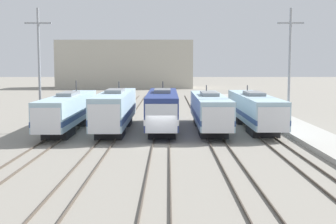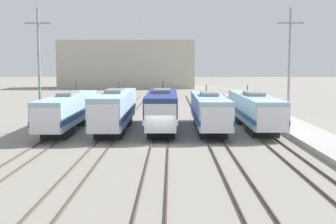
{
  "view_description": "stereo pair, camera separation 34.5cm",
  "coord_description": "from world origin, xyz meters",
  "px_view_note": "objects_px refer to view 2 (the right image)",
  "views": [
    {
      "loc": [
        0.58,
        -39.93,
        6.97
      ],
      "look_at": [
        0.65,
        3.59,
        2.43
      ],
      "focal_mm": 50.0,
      "sensor_mm": 36.0,
      "label": 1
    },
    {
      "loc": [
        0.92,
        -39.93,
        6.97
      ],
      "look_at": [
        0.65,
        3.59,
        2.43
      ],
      "focal_mm": 50.0,
      "sensor_mm": 36.0,
      "label": 2
    }
  ],
  "objects_px": {
    "catenary_tower_left": "(39,67)",
    "catenary_tower_right": "(289,67)",
    "locomotive_center_left": "(114,110)",
    "locomotive_far_right": "(254,110)",
    "locomotive_far_left": "(68,111)",
    "locomotive_center_right": "(209,111)",
    "locomotive_center": "(162,110)"
  },
  "relations": [
    {
      "from": "catenary_tower_left",
      "to": "catenary_tower_right",
      "type": "distance_m",
      "value": 25.22
    },
    {
      "from": "locomotive_far_left",
      "to": "locomotive_center_left",
      "type": "height_order",
      "value": "locomotive_far_left"
    },
    {
      "from": "locomotive_center_right",
      "to": "locomotive_far_right",
      "type": "height_order",
      "value": "locomotive_center_right"
    },
    {
      "from": "locomotive_far_right",
      "to": "catenary_tower_right",
      "type": "distance_m",
      "value": 5.93
    },
    {
      "from": "locomotive_far_left",
      "to": "locomotive_far_right",
      "type": "bearing_deg",
      "value": 4.04
    },
    {
      "from": "locomotive_far_left",
      "to": "locomotive_center",
      "type": "bearing_deg",
      "value": -0.54
    },
    {
      "from": "locomotive_far_left",
      "to": "catenary_tower_left",
      "type": "bearing_deg",
      "value": -160.97
    },
    {
      "from": "locomotive_far_left",
      "to": "locomotive_center_right",
      "type": "height_order",
      "value": "locomotive_far_left"
    },
    {
      "from": "locomotive_center_left",
      "to": "catenary_tower_right",
      "type": "xyz_separation_m",
      "value": [
        17.72,
        -0.61,
        4.39
      ]
    },
    {
      "from": "locomotive_center_left",
      "to": "locomotive_far_right",
      "type": "xyz_separation_m",
      "value": [
        14.71,
        1.67,
        -0.18
      ]
    },
    {
      "from": "catenary_tower_left",
      "to": "locomotive_far_left",
      "type": "bearing_deg",
      "value": 19.03
    },
    {
      "from": "locomotive_far_right",
      "to": "locomotive_center",
      "type": "bearing_deg",
      "value": -171.44
    },
    {
      "from": "locomotive_far_left",
      "to": "locomotive_far_right",
      "type": "relative_size",
      "value": 0.98
    },
    {
      "from": "locomotive_center",
      "to": "locomotive_center_right",
      "type": "distance_m",
      "value": 4.91
    },
    {
      "from": "locomotive_far_left",
      "to": "catenary_tower_left",
      "type": "xyz_separation_m",
      "value": [
        -2.59,
        -0.89,
        4.54
      ]
    },
    {
      "from": "locomotive_far_left",
      "to": "locomotive_center_left",
      "type": "bearing_deg",
      "value": -3.31
    },
    {
      "from": "locomotive_center",
      "to": "locomotive_center_right",
      "type": "height_order",
      "value": "locomotive_center"
    },
    {
      "from": "locomotive_far_left",
      "to": "locomotive_far_right",
      "type": "xyz_separation_m",
      "value": [
        19.61,
        1.38,
        -0.03
      ]
    },
    {
      "from": "locomotive_center_left",
      "to": "locomotive_far_right",
      "type": "height_order",
      "value": "locomotive_center_left"
    },
    {
      "from": "catenary_tower_left",
      "to": "locomotive_center",
      "type": "bearing_deg",
      "value": 3.7
    },
    {
      "from": "locomotive_center",
      "to": "catenary_tower_left",
      "type": "relative_size",
      "value": 1.39
    },
    {
      "from": "catenary_tower_left",
      "to": "catenary_tower_right",
      "type": "xyz_separation_m",
      "value": [
        25.22,
        0.0,
        0.0
      ]
    },
    {
      "from": "locomotive_center_right",
      "to": "catenary_tower_left",
      "type": "distance_m",
      "value": 17.92
    },
    {
      "from": "locomotive_center_left",
      "to": "locomotive_center_right",
      "type": "xyz_separation_m",
      "value": [
        9.81,
        0.43,
        -0.15
      ]
    },
    {
      "from": "locomotive_center_right",
      "to": "locomotive_far_right",
      "type": "bearing_deg",
      "value": 14.15
    },
    {
      "from": "locomotive_center",
      "to": "catenary_tower_right",
      "type": "xyz_separation_m",
      "value": [
        12.82,
        -0.8,
        4.39
      ]
    },
    {
      "from": "locomotive_center_right",
      "to": "catenary_tower_left",
      "type": "bearing_deg",
      "value": -176.55
    },
    {
      "from": "locomotive_center_right",
      "to": "catenary_tower_right",
      "type": "relative_size",
      "value": 1.4
    },
    {
      "from": "locomotive_center_left",
      "to": "catenary_tower_right",
      "type": "bearing_deg",
      "value": -1.97
    },
    {
      "from": "catenary_tower_left",
      "to": "locomotive_center_left",
      "type": "bearing_deg",
      "value": 4.65
    },
    {
      "from": "locomotive_center",
      "to": "locomotive_far_right",
      "type": "bearing_deg",
      "value": 8.56
    },
    {
      "from": "locomotive_center_left",
      "to": "catenary_tower_right",
      "type": "distance_m",
      "value": 18.27
    }
  ]
}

